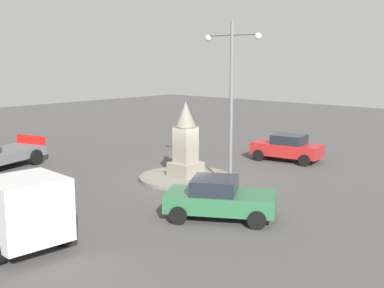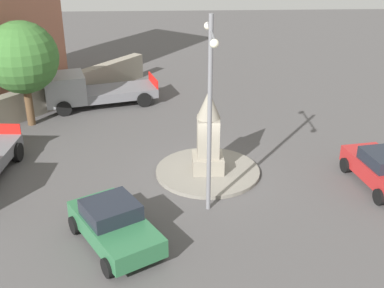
{
  "view_description": "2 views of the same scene",
  "coord_description": "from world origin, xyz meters",
  "px_view_note": "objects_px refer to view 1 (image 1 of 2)",
  "views": [
    {
      "loc": [
        -15.52,
        16.85,
        5.72
      ],
      "look_at": [
        -0.45,
        0.05,
        1.78
      ],
      "focal_mm": 45.93,
      "sensor_mm": 36.0,
      "label": 1
    },
    {
      "loc": [
        -18.69,
        1.51,
        10.06
      ],
      "look_at": [
        -0.09,
        0.68,
        1.43
      ],
      "focal_mm": 46.2,
      "sensor_mm": 36.0,
      "label": 2
    }
  ],
  "objects_px": {
    "car_red_passing": "(287,147)",
    "truck_white_far_side": "(9,210)",
    "monument": "(186,143)",
    "streetlamp": "(231,91)",
    "car_green_parked_right": "(219,198)"
  },
  "relations": [
    {
      "from": "car_green_parked_right",
      "to": "truck_white_far_side",
      "type": "xyz_separation_m",
      "value": [
        3.39,
        6.23,
        0.32
      ]
    },
    {
      "from": "car_green_parked_right",
      "to": "car_red_passing",
      "type": "height_order",
      "value": "car_red_passing"
    },
    {
      "from": "monument",
      "to": "car_red_passing",
      "type": "height_order",
      "value": "monument"
    },
    {
      "from": "monument",
      "to": "car_green_parked_right",
      "type": "height_order",
      "value": "monument"
    },
    {
      "from": "car_green_parked_right",
      "to": "streetlamp",
      "type": "bearing_deg",
      "value": -58.39
    },
    {
      "from": "car_red_passing",
      "to": "truck_white_far_side",
      "type": "height_order",
      "value": "truck_white_far_side"
    },
    {
      "from": "car_red_passing",
      "to": "car_green_parked_right",
      "type": "bearing_deg",
      "value": 108.4
    },
    {
      "from": "streetlamp",
      "to": "car_red_passing",
      "type": "relative_size",
      "value": 1.78
    },
    {
      "from": "streetlamp",
      "to": "truck_white_far_side",
      "type": "xyz_separation_m",
      "value": [
        1.36,
        9.53,
        -3.29
      ]
    },
    {
      "from": "streetlamp",
      "to": "car_green_parked_right",
      "type": "relative_size",
      "value": 1.69
    },
    {
      "from": "streetlamp",
      "to": "truck_white_far_side",
      "type": "height_order",
      "value": "streetlamp"
    },
    {
      "from": "streetlamp",
      "to": "car_red_passing",
      "type": "height_order",
      "value": "streetlamp"
    },
    {
      "from": "monument",
      "to": "streetlamp",
      "type": "relative_size",
      "value": 0.49
    },
    {
      "from": "car_green_parked_right",
      "to": "truck_white_far_side",
      "type": "relative_size",
      "value": 0.68
    },
    {
      "from": "streetlamp",
      "to": "truck_white_far_side",
      "type": "distance_m",
      "value": 10.17
    }
  ]
}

